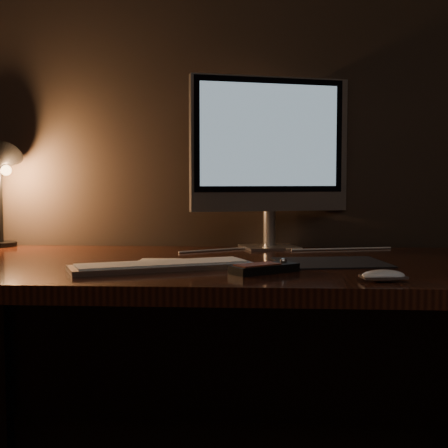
# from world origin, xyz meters

# --- Properties ---
(desk) EXTENTS (1.60, 0.75, 0.75)m
(desk) POSITION_xyz_m (0.00, 1.93, 0.62)
(desk) COLOR black
(desk) RESTS_ON ground
(monitor) EXTENTS (0.48, 0.19, 0.52)m
(monitor) POSITION_xyz_m (0.10, 2.18, 1.06)
(monitor) COLOR silver
(monitor) RESTS_ON desk
(keyboard) EXTENTS (0.44, 0.28, 0.02)m
(keyboard) POSITION_xyz_m (-0.16, 1.73, 0.76)
(keyboard) COLOR silver
(keyboard) RESTS_ON desk
(mousepad) EXTENTS (0.30, 0.26, 0.00)m
(mousepad) POSITION_xyz_m (0.25, 1.85, 0.75)
(mousepad) COLOR black
(mousepad) RESTS_ON desk
(mouse) EXTENTS (0.10, 0.06, 0.02)m
(mouse) POSITION_xyz_m (0.33, 1.57, 0.76)
(mouse) COLOR white
(mouse) RESTS_ON desk
(media_remote) EXTENTS (0.16, 0.14, 0.03)m
(media_remote) POSITION_xyz_m (0.08, 1.68, 0.76)
(media_remote) COLOR black
(media_remote) RESTS_ON desk
(papers) EXTENTS (0.13, 0.10, 0.01)m
(papers) POSITION_xyz_m (-0.17, 1.83, 0.75)
(papers) COLOR white
(papers) RESTS_ON desk
(desk_lamp) EXTENTS (0.15, 0.17, 0.33)m
(desk_lamp) POSITION_xyz_m (-0.72, 2.16, 0.97)
(desk_lamp) COLOR black
(desk_lamp) RESTS_ON desk
(cable) EXTENTS (0.60, 0.26, 0.01)m
(cable) POSITION_xyz_m (0.15, 2.13, 0.75)
(cable) COLOR white
(cable) RESTS_ON desk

